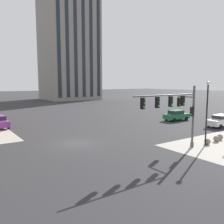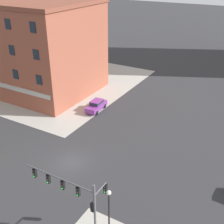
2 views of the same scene
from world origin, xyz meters
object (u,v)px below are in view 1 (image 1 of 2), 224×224
Objects in this scene: bollard_sphere_curb_b at (216,139)px; car_cross_westbound at (176,115)px; traffic_signal_main at (178,108)px; bollard_sphere_curb_a at (207,142)px; street_lamp_corner_near at (207,106)px; bollard_sphere_curb_c at (220,137)px; car_main_northbound_far at (221,120)px.

bollard_sphere_curb_b is 0.14× the size of car_cross_westbound.
bollard_sphere_curb_a is at bearing -6.61° from traffic_signal_main.
bollard_sphere_curb_a is at bearing -175.03° from bollard_sphere_curb_b.
traffic_signal_main is at bearing 171.36° from street_lamp_corner_near.
car_main_northbound_far reaches higher than bollard_sphere_curb_c.
traffic_signal_main is 17.65m from car_cross_westbound.
street_lamp_corner_near reaches higher than bollard_sphere_curb_c.
traffic_signal_main is 6.75m from bollard_sphere_curb_b.
traffic_signal_main is 12.29× the size of bollard_sphere_curb_b.
traffic_signal_main is at bearing 179.33° from bollard_sphere_curb_c.
bollard_sphere_curb_b is at bearing -168.28° from bollard_sphere_curb_c.
bollard_sphere_curb_c is 0.14× the size of car_cross_westbound.
bollard_sphere_curb_a is 1.82m from bollard_sphere_curb_b.
street_lamp_corner_near reaches higher than car_cross_westbound.
traffic_signal_main reaches higher than bollard_sphere_curb_a.
car_cross_westbound reaches higher than bollard_sphere_curb_a.
traffic_signal_main is at bearing -139.69° from car_cross_westbound.
car_cross_westbound is (7.51, 11.56, 0.61)m from bollard_sphere_curb_b.
car_main_northbound_far reaches higher than bollard_sphere_curb_b.
bollard_sphere_curb_c is at bearing -0.67° from traffic_signal_main.
traffic_signal_main is 12.29× the size of bollard_sphere_curb_a.
street_lamp_corner_near is at bearing -172.30° from bollard_sphere_curb_c.
bollard_sphere_curb_a is (3.95, -0.46, -3.50)m from traffic_signal_main.
bollard_sphere_curb_c is 0.10× the size of street_lamp_corner_near.
traffic_signal_main reaches higher than bollard_sphere_curb_b.
traffic_signal_main is 14.84m from car_main_northbound_far.
bollard_sphere_curb_a is 0.10× the size of street_lamp_corner_near.
traffic_signal_main is 3.53m from street_lamp_corner_near.
bollard_sphere_curb_c is (6.83, -0.08, -3.50)m from traffic_signal_main.
car_cross_westbound is at bearing 50.32° from street_lamp_corner_near.
car_main_northbound_far is at bearing 28.33° from bollard_sphere_curb_b.
bollard_sphere_curb_c is at bearing -119.63° from car_cross_westbound.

